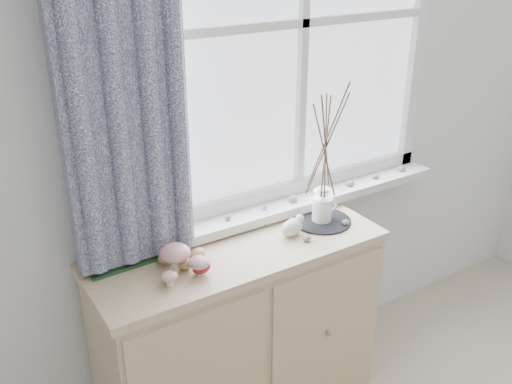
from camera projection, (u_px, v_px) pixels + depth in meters
sideboard at (240, 335)px, 2.42m from camera, size 1.20×0.45×0.85m
botanical_book at (126, 240)px, 2.07m from camera, size 0.34×0.14×0.23m
toadstool_cluster at (180, 258)px, 2.06m from camera, size 0.19×0.17×0.11m
wooden_eggs at (187, 261)px, 2.11m from camera, size 0.16×0.17×0.07m
songbird_figurine at (292, 227)px, 2.33m from camera, size 0.16×0.10×0.08m
crocheted_doily at (322, 221)px, 2.45m from camera, size 0.25×0.25×0.01m
twig_pitcher at (326, 141)px, 2.30m from camera, size 0.25×0.25×0.63m
sideboard_pebbles at (302, 226)px, 2.39m from camera, size 0.34×0.23×0.02m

